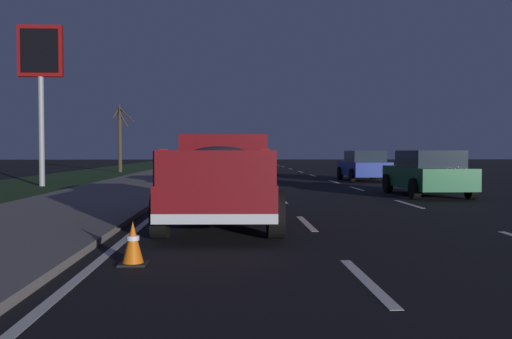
{
  "coord_description": "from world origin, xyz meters",
  "views": [
    {
      "loc": [
        -0.93,
        3.33,
        1.52
      ],
      "look_at": [
        10.33,
        2.82,
        1.14
      ],
      "focal_mm": 38.69,
      "sensor_mm": 36.0,
      "label": 1
    }
  ],
  "objects_px": {
    "sedan_green": "(427,173)",
    "pickup_truck": "(223,177)",
    "bare_tree_far": "(120,137)",
    "sedan_white": "(223,169)",
    "gas_price_sign": "(41,65)",
    "sedan_blue": "(364,166)",
    "traffic_cone_near": "(133,244)"
  },
  "relations": [
    {
      "from": "sedan_white",
      "to": "bare_tree_far",
      "type": "bearing_deg",
      "value": 23.28
    },
    {
      "from": "pickup_truck",
      "to": "traffic_cone_near",
      "type": "distance_m",
      "value": 4.23
    },
    {
      "from": "sedan_blue",
      "to": "bare_tree_far",
      "type": "bearing_deg",
      "value": 49.7
    },
    {
      "from": "pickup_truck",
      "to": "sedan_blue",
      "type": "relative_size",
      "value": 1.25
    },
    {
      "from": "bare_tree_far",
      "to": "pickup_truck",
      "type": "bearing_deg",
      "value": -164.78
    },
    {
      "from": "sedan_blue",
      "to": "gas_price_sign",
      "type": "relative_size",
      "value": 0.64
    },
    {
      "from": "sedan_green",
      "to": "sedan_blue",
      "type": "height_order",
      "value": "same"
    },
    {
      "from": "sedan_green",
      "to": "gas_price_sign",
      "type": "xyz_separation_m",
      "value": [
        5.83,
        14.82,
        4.41
      ]
    },
    {
      "from": "gas_price_sign",
      "to": "sedan_green",
      "type": "bearing_deg",
      "value": -111.47
    },
    {
      "from": "gas_price_sign",
      "to": "pickup_truck",
      "type": "bearing_deg",
      "value": -147.96
    },
    {
      "from": "pickup_truck",
      "to": "sedan_green",
      "type": "xyz_separation_m",
      "value": [
        6.97,
        -6.81,
        -0.2
      ]
    },
    {
      "from": "sedan_white",
      "to": "pickup_truck",
      "type": "bearing_deg",
      "value": -179.07
    },
    {
      "from": "sedan_blue",
      "to": "gas_price_sign",
      "type": "xyz_separation_m",
      "value": [
        -3.45,
        14.9,
        4.41
      ]
    },
    {
      "from": "sedan_green",
      "to": "bare_tree_far",
      "type": "height_order",
      "value": "bare_tree_far"
    },
    {
      "from": "sedan_blue",
      "to": "sedan_white",
      "type": "distance_m",
      "value": 8.82
    },
    {
      "from": "pickup_truck",
      "to": "sedan_white",
      "type": "distance_m",
      "value": 10.97
    },
    {
      "from": "sedan_blue",
      "to": "traffic_cone_near",
      "type": "relative_size",
      "value": 7.59
    },
    {
      "from": "traffic_cone_near",
      "to": "sedan_blue",
      "type": "bearing_deg",
      "value": -21.62
    },
    {
      "from": "pickup_truck",
      "to": "sedan_green",
      "type": "bearing_deg",
      "value": -44.32
    },
    {
      "from": "bare_tree_far",
      "to": "gas_price_sign",
      "type": "bearing_deg",
      "value": 179.29
    },
    {
      "from": "pickup_truck",
      "to": "sedan_white",
      "type": "xyz_separation_m",
      "value": [
        10.97,
        0.18,
        -0.2
      ]
    },
    {
      "from": "sedan_green",
      "to": "pickup_truck",
      "type": "bearing_deg",
      "value": 135.68
    },
    {
      "from": "sedan_green",
      "to": "sedan_white",
      "type": "distance_m",
      "value": 8.05
    },
    {
      "from": "sedan_white",
      "to": "traffic_cone_near",
      "type": "xyz_separation_m",
      "value": [
        -14.99,
        0.96,
        -0.5
      ]
    },
    {
      "from": "pickup_truck",
      "to": "gas_price_sign",
      "type": "relative_size",
      "value": 0.79
    },
    {
      "from": "sedan_blue",
      "to": "traffic_cone_near",
      "type": "height_order",
      "value": "sedan_blue"
    },
    {
      "from": "sedan_green",
      "to": "sedan_white",
      "type": "height_order",
      "value": "same"
    },
    {
      "from": "sedan_green",
      "to": "bare_tree_far",
      "type": "xyz_separation_m",
      "value": [
        21.75,
        14.62,
        1.74
      ]
    },
    {
      "from": "sedan_white",
      "to": "gas_price_sign",
      "type": "bearing_deg",
      "value": 76.86
    },
    {
      "from": "sedan_green",
      "to": "sedan_white",
      "type": "xyz_separation_m",
      "value": [
        4.0,
        6.99,
        0.0
      ]
    },
    {
      "from": "sedan_blue",
      "to": "gas_price_sign",
      "type": "bearing_deg",
      "value": 103.03
    },
    {
      "from": "pickup_truck",
      "to": "bare_tree_far",
      "type": "distance_m",
      "value": 29.8
    }
  ]
}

